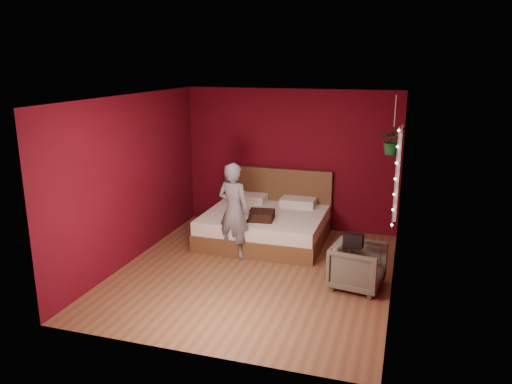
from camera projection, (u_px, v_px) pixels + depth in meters
name	position (u px, v px, depth m)	size (l,w,h in m)	color
floor	(254.00, 272.00, 7.52)	(4.50, 4.50, 0.00)	brown
room_walls	(254.00, 163.00, 7.09)	(4.04, 4.54, 2.62)	#5A0916
window	(398.00, 171.00, 7.40)	(0.05, 0.97, 1.27)	white
fairy_lights	(395.00, 179.00, 6.93)	(0.04, 0.04, 1.45)	silver
bed	(266.00, 223.00, 8.82)	(2.07, 1.76, 1.14)	brown
person	(234.00, 211.00, 7.92)	(0.57, 0.37, 1.55)	slate
armchair	(358.00, 266.00, 6.94)	(0.68, 0.70, 0.64)	#61614D
handbag	(353.00, 240.00, 6.76)	(0.26, 0.13, 0.19)	black
throw_pillow	(261.00, 215.00, 8.30)	(0.41, 0.41, 0.15)	#321910
hanging_plant	(393.00, 141.00, 7.51)	(0.41, 0.36, 0.89)	silver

